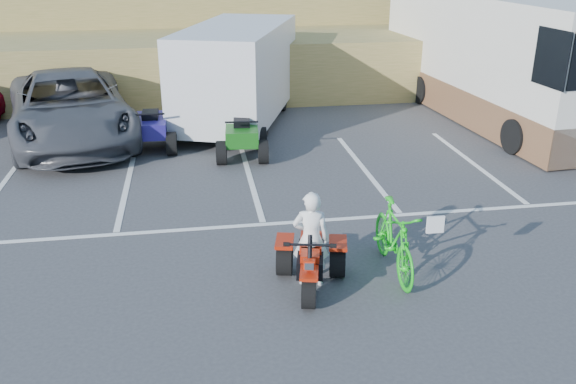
{
  "coord_description": "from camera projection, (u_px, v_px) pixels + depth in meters",
  "views": [
    {
      "loc": [
        -1.2,
        -7.9,
        4.89
      ],
      "look_at": [
        0.32,
        1.5,
        1.0
      ],
      "focal_mm": 38.0,
      "sensor_mm": 36.0,
      "label": 1
    }
  ],
  "objects": [
    {
      "name": "quad_atv_blue",
      "position": [
        153.0,
        149.0,
        15.67
      ],
      "size": [
        1.3,
        1.72,
        1.11
      ],
      "primitive_type": null,
      "rotation": [
        0.0,
        0.0,
        -0.02
      ],
      "color": "navy",
      "rests_on": "ground"
    },
    {
      "name": "quad_atv_green",
      "position": [
        243.0,
        156.0,
        15.11
      ],
      "size": [
        1.37,
        1.76,
        1.08
      ],
      "primitive_type": null,
      "rotation": [
        0.0,
        0.0,
        -0.08
      ],
      "color": "#145513",
      "rests_on": "ground"
    },
    {
      "name": "grass_embankment",
      "position": [
        220.0,
        43.0,
        22.86
      ],
      "size": [
        40.0,
        8.5,
        3.1
      ],
      "color": "olive",
      "rests_on": "ground"
    },
    {
      "name": "parking_stripes",
      "position": [
        294.0,
        189.0,
        13.09
      ],
      "size": [
        28.0,
        5.16,
        0.01
      ],
      "color": "white",
      "rests_on": "ground"
    },
    {
      "name": "grey_pickup",
      "position": [
        70.0,
        108.0,
        16.04
      ],
      "size": [
        4.3,
        6.9,
        1.78
      ],
      "primitive_type": "imported",
      "rotation": [
        0.0,
        0.0,
        0.22
      ],
      "color": "#46474E",
      "rests_on": "ground"
    },
    {
      "name": "rider",
      "position": [
        311.0,
        239.0,
        9.19
      ],
      "size": [
        0.62,
        0.48,
        1.53
      ],
      "primitive_type": "imported",
      "rotation": [
        0.0,
        0.0,
        2.92
      ],
      "color": "white",
      "rests_on": "ground"
    },
    {
      "name": "ground",
      "position": [
        283.0,
        291.0,
        9.25
      ],
      "size": [
        100.0,
        100.0,
        0.0
      ],
      "primitive_type": "plane",
      "color": "#3B3B3E",
      "rests_on": "ground"
    },
    {
      "name": "green_dirt_bike",
      "position": [
        394.0,
        239.0,
        9.59
      ],
      "size": [
        0.57,
        1.93,
        1.16
      ],
      "primitive_type": "imported",
      "rotation": [
        0.0,
        0.0,
        -0.02
      ],
      "color": "#14BF19",
      "rests_on": "ground"
    },
    {
      "name": "red_trike_atv",
      "position": [
        310.0,
        288.0,
        9.34
      ],
      "size": [
        1.41,
        1.69,
        0.96
      ],
      "primitive_type": null,
      "rotation": [
        0.0,
        0.0,
        -0.23
      ],
      "color": "#A71E09",
      "rests_on": "ground"
    },
    {
      "name": "rv_motorhome",
      "position": [
        490.0,
        66.0,
        18.08
      ],
      "size": [
        3.25,
        9.97,
        3.52
      ],
      "rotation": [
        0.0,
        0.0,
        0.08
      ],
      "color": "silver",
      "rests_on": "ground"
    },
    {
      "name": "cargo_trailer",
      "position": [
        238.0,
        71.0,
        17.46
      ],
      "size": [
        4.18,
        6.41,
        2.78
      ],
      "rotation": [
        0.0,
        0.0,
        -0.33
      ],
      "color": "silver",
      "rests_on": "ground"
    }
  ]
}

